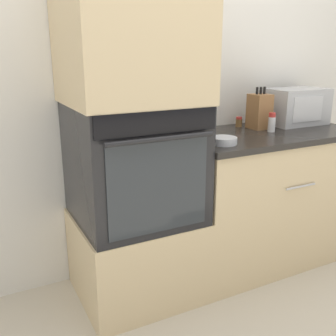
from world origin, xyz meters
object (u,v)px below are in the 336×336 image
at_px(microwave, 296,106).
at_px(condiment_jar_near, 239,122).
at_px(wall_oven, 134,162).
at_px(condiment_jar_mid, 272,123).
at_px(knife_block, 259,111).
at_px(bowl, 224,141).

relative_size(microwave, condiment_jar_near, 6.23).
distance_m(microwave, condiment_jar_near, 0.42).
distance_m(wall_oven, condiment_jar_near, 0.87).
height_order(wall_oven, condiment_jar_mid, wall_oven).
relative_size(microwave, condiment_jar_mid, 3.44).
xyz_separation_m(knife_block, condiment_jar_mid, (0.00, -0.12, -0.05)).
relative_size(wall_oven, bowl, 4.44).
xyz_separation_m(condiment_jar_near, condiment_jar_mid, (0.08, -0.23, 0.03)).
distance_m(bowl, condiment_jar_mid, 0.48).
height_order(wall_oven, microwave, microwave).
xyz_separation_m(microwave, condiment_jar_mid, (-0.33, -0.14, -0.06)).
distance_m(knife_block, bowl, 0.54).
xyz_separation_m(wall_oven, knife_block, (0.91, 0.10, 0.19)).
xyz_separation_m(wall_oven, condiment_jar_mid, (0.91, -0.02, 0.14)).
distance_m(knife_block, condiment_jar_mid, 0.13).
bearing_deg(condiment_jar_mid, microwave, 22.96).
xyz_separation_m(microwave, knife_block, (-0.33, -0.02, -0.01)).
height_order(wall_oven, bowl, wall_oven).
height_order(knife_block, condiment_jar_near, knife_block).
xyz_separation_m(microwave, bowl, (-0.79, -0.28, -0.10)).
bearing_deg(bowl, condiment_jar_mid, 17.44).
bearing_deg(condiment_jar_near, wall_oven, -165.78).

